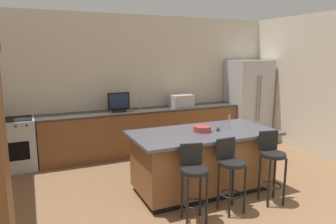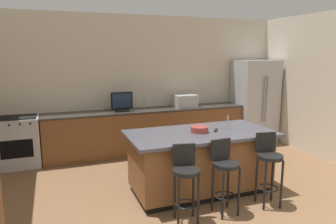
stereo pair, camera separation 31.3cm
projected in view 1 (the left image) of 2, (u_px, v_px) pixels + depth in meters
name	position (u px, v px, depth m)	size (l,w,h in m)	color
wall_back	(142.00, 83.00, 6.85)	(6.65, 0.12, 2.89)	beige
counter_back	(145.00, 131.00, 6.66)	(4.29, 0.62, 0.93)	brown
kitchen_island	(203.00, 160.00, 4.79)	(2.20, 1.10, 0.93)	black
refrigerator	(248.00, 100.00, 7.55)	(0.95, 0.77, 1.93)	#B7BABF
range_oven	(13.00, 144.00, 5.64)	(0.77, 0.63, 0.95)	#B7BABF
microwave	(181.00, 101.00, 6.89)	(0.48, 0.36, 0.27)	#B7BABF
tv_monitor	(119.00, 103.00, 6.26)	(0.44, 0.16, 0.40)	black
sink_faucet_back	(141.00, 103.00, 6.61)	(0.02, 0.02, 0.24)	#B2B2B7
sink_faucet_island	(229.00, 122.00, 4.86)	(0.02, 0.02, 0.22)	#B2B2B7
bar_stool_left	(194.00, 176.00, 3.87)	(0.34, 0.36, 0.98)	black
bar_stool_center	(230.00, 169.00, 4.12)	(0.34, 0.35, 0.98)	black
bar_stool_right	(272.00, 160.00, 4.38)	(0.34, 0.36, 1.01)	black
fruit_bowl	(202.00, 129.00, 4.69)	(0.26, 0.26, 0.09)	#993833
tv_remote	(218.00, 129.00, 4.80)	(0.04, 0.17, 0.02)	black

